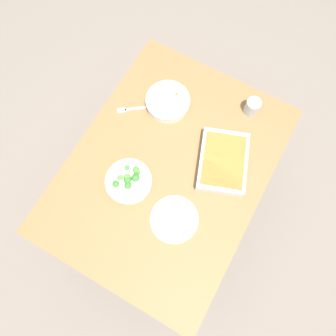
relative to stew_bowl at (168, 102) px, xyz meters
name	(u,v)px	position (x,y,z in m)	size (l,w,h in m)	color
ground_plane	(168,198)	(-0.29, -0.17, -0.77)	(6.00, 6.00, 0.00)	slate
dining_table	(168,173)	(-0.29, -0.17, -0.12)	(1.20, 0.90, 0.74)	olive
stew_bowl	(168,102)	(0.00, 0.00, 0.00)	(0.22, 0.22, 0.06)	white
broccoli_bowl	(129,181)	(-0.45, -0.04, 0.00)	(0.22, 0.22, 0.07)	white
baking_dish	(223,162)	(-0.15, -0.38, 0.00)	(0.36, 0.31, 0.06)	silver
drink_cup	(252,107)	(0.17, -0.38, 0.01)	(0.07, 0.07, 0.08)	#B2BCC6
side_plate	(174,219)	(-0.49, -0.31, -0.03)	(0.22, 0.22, 0.01)	silver
spoon_by_stew	(176,107)	(0.01, -0.04, -0.03)	(0.05, 0.18, 0.01)	silver
fork_on_table	(132,109)	(-0.11, 0.15, -0.03)	(0.12, 0.15, 0.01)	silver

